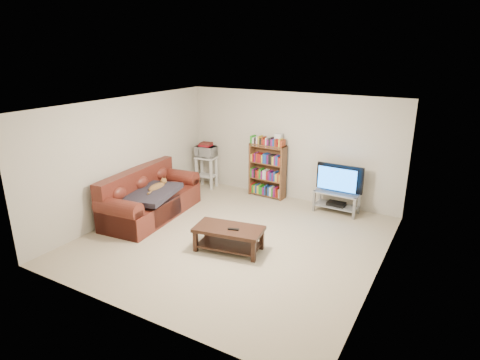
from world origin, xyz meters
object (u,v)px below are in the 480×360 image
Objects in this scene: bookshelf at (267,170)px; coffee_table at (229,234)px; sofa at (149,200)px; tv_stand at (337,199)px.

coffee_table is at bearing -74.27° from bookshelf.
sofa reaches higher than tv_stand.
coffee_table is 1.34× the size of tv_stand.
tv_stand is (3.31, 2.05, -0.03)m from sofa.
coffee_table is 2.76m from tv_stand.
sofa is at bearing 158.26° from coffee_table.
coffee_table is (2.21, -0.47, -0.04)m from sofa.
sofa is 2.76m from bookshelf.
bookshelf is (-1.69, 0.16, 0.33)m from tv_stand.
tv_stand is at bearing 26.15° from sofa.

